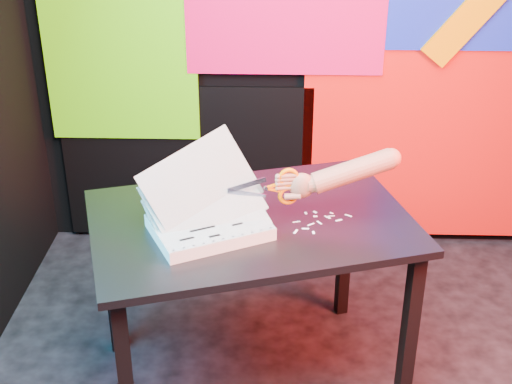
{
  "coord_description": "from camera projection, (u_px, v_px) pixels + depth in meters",
  "views": [
    {
      "loc": [
        -0.28,
        -1.9,
        2.03
      ],
      "look_at": [
        -0.35,
        0.34,
        0.87
      ],
      "focal_mm": 50.0,
      "sensor_mm": 36.0,
      "label": 1
    }
  ],
  "objects": [
    {
      "name": "printout_stack",
      "position": [
        209.0,
        224.0,
        2.5
      ],
      "size": [
        0.49,
        0.43,
        0.36
      ],
      "rotation": [
        0.0,
        0.0,
        0.46
      ],
      "color": "silver",
      "rests_on": "work_table"
    },
    {
      "name": "room",
      "position": [
        377.0,
        98.0,
        1.99
      ],
      "size": [
        3.01,
        3.01,
        2.71
      ],
      "color": "#27282F",
      "rests_on": "ground"
    },
    {
      "name": "hand_forearm",
      "position": [
        344.0,
        173.0,
        2.54
      ],
      "size": [
        0.44,
        0.13,
        0.17
      ],
      "rotation": [
        0.0,
        0.0,
        0.19
      ],
      "color": "#B25E4A",
      "rests_on": "work_table"
    },
    {
      "name": "work_table",
      "position": [
        251.0,
        241.0,
        2.65
      ],
      "size": [
        1.33,
        1.07,
        0.75
      ],
      "rotation": [
        0.0,
        0.0,
        0.29
      ],
      "color": "black",
      "rests_on": "ground"
    },
    {
      "name": "paper_clippings",
      "position": [
        319.0,
        221.0,
        2.59
      ],
      "size": [
        0.22,
        0.17,
        0.0
      ],
      "color": "white",
      "rests_on": "work_table"
    },
    {
      "name": "scissors",
      "position": [
        283.0,
        187.0,
        2.53
      ],
      "size": [
        0.25,
        0.06,
        0.14
      ],
      "rotation": [
        0.0,
        0.0,
        0.19
      ],
      "color": "#8D8FAC",
      "rests_on": "printout_stack"
    },
    {
      "name": "backdrop",
      "position": [
        348.0,
        72.0,
        3.47
      ],
      "size": [
        2.88,
        0.05,
        2.08
      ],
      "color": "red",
      "rests_on": "ground"
    }
  ]
}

